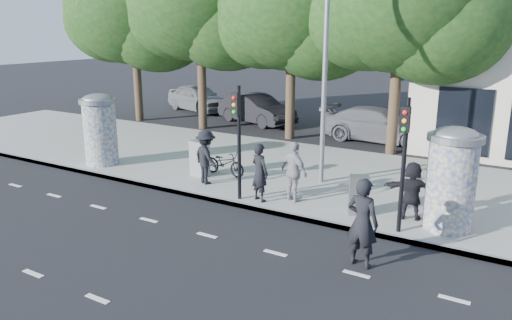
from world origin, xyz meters
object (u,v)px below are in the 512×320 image
Objects in this scene: ped_d at (206,157)px; ped_e at (294,172)px; ad_column_left at (100,128)px; man_road at (362,223)px; bicycle at (225,163)px; cabinet_right at (359,195)px; traffic_pole_far at (404,152)px; ped_f at (412,191)px; street_lamp at (325,39)px; traffic_pole_near at (238,131)px; car_left at (198,98)px; ad_column_right at (452,176)px; car_mid at (256,109)px; cabinet_left at (200,158)px; ped_b at (260,172)px; car_right at (379,125)px.

ped_d is 0.99× the size of ped_e.
ad_column_left reaches higher than man_road.
ped_e is 3.49m from bicycle.
cabinet_right is at bearing -158.22° from ped_d.
ped_f is (0.01, 1.08, -1.29)m from traffic_pole_far.
traffic_pole_far is 5.12m from street_lamp.
traffic_pole_near is 0.69× the size of car_left.
ad_column_right is 1.47× the size of ped_e.
ped_f is 15.06m from car_mid.
ad_column_left reaches higher than cabinet_left.
car_left reaches higher than cabinet_left.
cabinet_right is (10.09, -0.03, -0.84)m from ad_column_left.
ped_b is 4.48m from man_road.
car_right is at bearing -65.47° from man_road.
ped_d reaches higher than car_mid.
car_mid is (-11.04, 10.25, -0.15)m from ped_f.
cabinet_right is at bearing 152.48° from traffic_pole_far.
street_lamp is at bearing 140.12° from traffic_pole_far.
ad_column_right is at bearing -156.18° from ped_d.
ad_column_right is 15.93m from car_mid.
cabinet_left is at bearing -0.89° from ped_b.
street_lamp is 5.08m from cabinet_right.
man_road is 7.37m from bicycle.
car_mid is at bearing 108.94° from cabinet_right.
ad_column_right reaches higher than car_mid.
ad_column_left reaches higher than ped_b.
ped_e reaches higher than cabinet_left.
ped_e reaches higher than ped_b.
cabinet_left is 0.23× the size of car_right.
ped_d is 10.09m from car_right.
cabinet_left is at bearing -159.53° from street_lamp.
cabinet_left is (-2.51, 1.38, -1.46)m from traffic_pole_near.
bicycle is at bearing 164.25° from traffic_pole_far.
ped_d is 0.37× the size of car_mid.
traffic_pole_near is at bearing 40.75° from ped_b.
car_left is (-9.71, 11.15, 0.25)m from bicycle.
ped_e is 1.64× the size of cabinet_right.
ped_e is 0.88× the size of man_road.
cabinet_left is at bearing 12.71° from ped_e.
traffic_pole_far is 2.31m from man_road.
ad_column_left is at bearing 156.42° from cabinet_right.
cabinet_left is (-7.32, 0.30, -0.18)m from ped_f.
cabinet_left is 10.62m from car_mid.
ped_d is 1.62× the size of cabinet_right.
ad_column_right is 4.35m from ped_e.
traffic_pole_near is 1.37m from ped_b.
traffic_pole_far is at bearing -101.87° from bicycle.
ad_column_left is 6.67m from traffic_pole_near.
cabinet_left is at bearing 169.28° from traffic_pole_far.
cabinet_left is at bearing 151.11° from traffic_pole_near.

